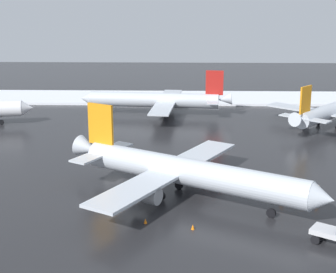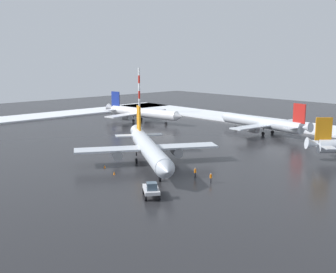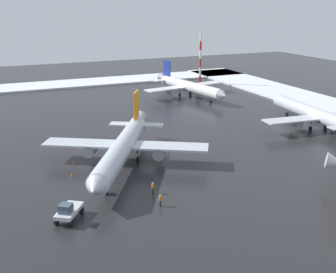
# 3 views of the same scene
# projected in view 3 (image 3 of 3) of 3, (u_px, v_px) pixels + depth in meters

# --- Properties ---
(ground_plane) EXTENTS (240.00, 240.00, 0.00)m
(ground_plane) POSITION_uv_depth(u_px,v_px,m) (166.00, 140.00, 83.72)
(ground_plane) COLOR #232326
(snow_bank_right) EXTENTS (14.00, 116.00, 0.51)m
(snow_bank_right) POSITION_uv_depth(u_px,v_px,m) (88.00, 82.00, 142.21)
(snow_bank_right) COLOR white
(snow_bank_right) RESTS_ON ground_plane
(airplane_far_rear) EXTENTS (30.85, 26.38, 10.11)m
(airplane_far_rear) POSITION_uv_depth(u_px,v_px,m) (123.00, 147.00, 69.17)
(airplane_far_rear) COLOR silver
(airplane_far_rear) RESTS_ON ground_plane
(airplane_parked_portside) EXTENTS (31.17, 25.90, 9.25)m
(airplane_parked_portside) POSITION_uv_depth(u_px,v_px,m) (314.00, 114.00, 90.97)
(airplane_parked_portside) COLOR silver
(airplane_parked_portside) RESTS_ON ground_plane
(airplane_foreground_jet) EXTENTS (31.07, 25.96, 9.26)m
(airplane_foreground_jet) POSITION_uv_depth(u_px,v_px,m) (189.00, 86.00, 120.69)
(airplane_foreground_jet) COLOR white
(airplane_foreground_jet) RESTS_ON ground_plane
(pushback_tug) EXTENTS (5.04, 4.40, 2.50)m
(pushback_tug) POSITION_uv_depth(u_px,v_px,m) (68.00, 211.00, 52.43)
(pushback_tug) COLOR silver
(pushback_tug) RESTS_ON ground_plane
(ground_crew_near_tug) EXTENTS (0.36, 0.36, 1.71)m
(ground_crew_near_tug) POSITION_uv_depth(u_px,v_px,m) (160.00, 200.00, 56.11)
(ground_crew_near_tug) COLOR black
(ground_crew_near_tug) RESTS_ON ground_plane
(ground_crew_mid_apron) EXTENTS (0.36, 0.36, 1.71)m
(ground_crew_mid_apron) POSITION_uv_depth(u_px,v_px,m) (153.00, 187.00, 59.89)
(ground_crew_mid_apron) COLOR black
(ground_crew_mid_apron) RESTS_ON ground_plane
(antenna_mast) EXTENTS (0.70, 0.70, 16.91)m
(antenna_mast) POSITION_uv_depth(u_px,v_px,m) (200.00, 59.00, 137.67)
(antenna_mast) COLOR red
(antenna_mast) RESTS_ON ground_plane
(traffic_cone_near_nose) EXTENTS (0.36, 0.36, 0.55)m
(traffic_cone_near_nose) POSITION_uv_depth(u_px,v_px,m) (72.00, 174.00, 66.11)
(traffic_cone_near_nose) COLOR orange
(traffic_cone_near_nose) RESTS_ON ground_plane
(traffic_cone_mid_line) EXTENTS (0.36, 0.36, 0.55)m
(traffic_cone_mid_line) POSITION_uv_depth(u_px,v_px,m) (74.00, 163.00, 71.00)
(traffic_cone_mid_line) COLOR orange
(traffic_cone_mid_line) RESTS_ON ground_plane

